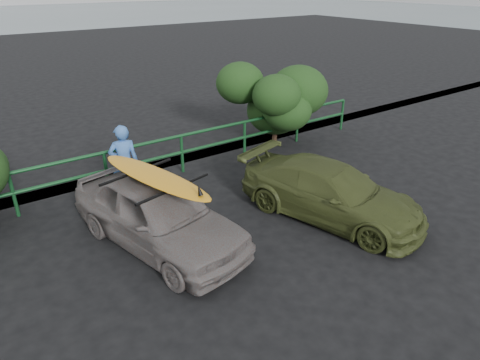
% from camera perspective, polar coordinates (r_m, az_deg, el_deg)
% --- Properties ---
extents(ground, '(80.00, 80.00, 0.00)m').
position_cam_1_polar(ground, '(7.33, 4.57, -14.11)').
color(ground, black).
extents(guardrail, '(14.00, 0.08, 1.04)m').
position_cam_1_polar(guardrail, '(10.80, -12.41, 2.35)').
color(guardrail, '#144922').
rests_on(guardrail, ground).
extents(shrub_right, '(3.20, 2.40, 2.34)m').
position_cam_1_polar(shrub_right, '(13.54, 6.35, 10.41)').
color(shrub_right, '#1E3E16').
rests_on(shrub_right, ground).
extents(sedan, '(2.40, 4.16, 1.33)m').
position_cam_1_polar(sedan, '(8.15, -10.90, -4.37)').
color(sedan, '#6A615F').
rests_on(sedan, ground).
extents(olive_vehicle, '(2.65, 4.27, 1.15)m').
position_cam_1_polar(olive_vehicle, '(9.16, 11.99, -1.57)').
color(olive_vehicle, '#3D461F').
rests_on(olive_vehicle, ground).
extents(man, '(0.73, 0.57, 1.77)m').
position_cam_1_polar(man, '(9.93, -15.16, 2.22)').
color(man, '#4071C0').
rests_on(man, ground).
extents(roof_rack, '(1.80, 1.44, 0.05)m').
position_cam_1_polar(roof_rack, '(7.83, -11.31, 0.04)').
color(roof_rack, black).
rests_on(roof_rack, sedan).
extents(surfboard, '(1.22, 2.94, 0.09)m').
position_cam_1_polar(surfboard, '(7.80, -11.35, 0.49)').
color(surfboard, orange).
rests_on(surfboard, roof_rack).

